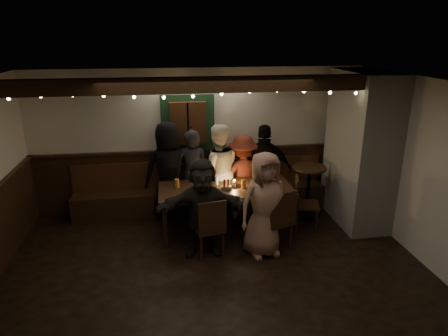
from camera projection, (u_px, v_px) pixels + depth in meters
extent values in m
cube|color=black|center=(218.00, 281.00, 5.40)|extent=(6.00, 5.00, 0.01)
cube|color=black|center=(216.00, 85.00, 4.55)|extent=(6.00, 5.00, 0.01)
cube|color=silver|center=(199.00, 140.00, 7.32)|extent=(6.00, 0.01, 2.60)
cube|color=silver|center=(437.00, 179.00, 5.40)|extent=(0.01, 5.00, 2.60)
cube|color=black|center=(200.00, 179.00, 7.53)|extent=(6.00, 0.05, 1.10)
cube|color=gray|center=(360.00, 149.00, 6.75)|extent=(0.70, 1.40, 2.60)
cube|color=black|center=(202.00, 200.00, 7.40)|extent=(4.60, 0.45, 0.45)
cube|color=#3D220F|center=(200.00, 173.00, 7.42)|extent=(4.60, 0.06, 0.50)
cube|color=#1A3C23|center=(188.00, 123.00, 7.12)|extent=(0.95, 0.04, 1.00)
cube|color=#3D220F|center=(188.00, 123.00, 7.06)|extent=(0.64, 0.12, 0.76)
cube|color=black|center=(207.00, 85.00, 5.53)|extent=(6.00, 0.16, 0.22)
sphere|color=#FFE599|center=(9.00, 99.00, 5.18)|extent=(0.04, 0.04, 0.04)
sphere|color=#FFE599|center=(41.00, 96.00, 5.23)|extent=(0.04, 0.04, 0.04)
sphere|color=#FFE599|center=(72.00, 95.00, 5.29)|extent=(0.04, 0.04, 0.04)
sphere|color=#FFE599|center=(104.00, 96.00, 5.35)|extent=(0.04, 0.04, 0.04)
sphere|color=#FFE599|center=(134.00, 97.00, 5.41)|extent=(0.04, 0.04, 0.04)
sphere|color=#FFE599|center=(164.00, 98.00, 5.47)|extent=(0.04, 0.04, 0.04)
sphere|color=#FFE599|center=(193.00, 96.00, 5.53)|extent=(0.04, 0.04, 0.04)
sphere|color=#FFE599|center=(222.00, 94.00, 5.58)|extent=(0.04, 0.04, 0.04)
sphere|color=#FFE599|center=(250.00, 92.00, 5.63)|extent=(0.04, 0.04, 0.04)
sphere|color=#FFE599|center=(277.00, 91.00, 5.68)|extent=(0.04, 0.04, 0.04)
sphere|color=#FFE599|center=(304.00, 91.00, 5.74)|extent=(0.04, 0.04, 0.04)
sphere|color=#FFE599|center=(330.00, 93.00, 5.81)|extent=(0.04, 0.04, 0.04)
sphere|color=#FFE599|center=(356.00, 93.00, 5.87)|extent=(0.04, 0.04, 0.04)
sphere|color=#FFE599|center=(381.00, 92.00, 5.92)|extent=(0.04, 0.04, 0.04)
cube|color=black|center=(226.00, 190.00, 6.51)|extent=(2.17, 0.93, 0.06)
cylinder|color=black|center=(165.00, 226.00, 6.14)|extent=(0.07, 0.07, 0.71)
cylinder|color=black|center=(165.00, 205.00, 6.85)|extent=(0.07, 0.07, 0.71)
cylinder|color=black|center=(291.00, 217.00, 6.42)|extent=(0.07, 0.07, 0.71)
cylinder|color=black|center=(278.00, 199.00, 7.14)|extent=(0.07, 0.07, 0.71)
cylinder|color=#BF7226|center=(177.00, 183.00, 6.49)|extent=(0.07, 0.07, 0.14)
cylinder|color=#BF7226|center=(205.00, 190.00, 6.20)|extent=(0.07, 0.07, 0.14)
cylinder|color=silver|center=(216.00, 180.00, 6.62)|extent=(0.07, 0.07, 0.14)
cylinder|color=#BF7226|center=(244.00, 184.00, 6.47)|extent=(0.07, 0.07, 0.14)
cylinder|color=silver|center=(260.00, 176.00, 6.81)|extent=(0.07, 0.07, 0.14)
cylinder|color=#BF7226|center=(277.00, 185.00, 6.43)|extent=(0.07, 0.07, 0.14)
cylinder|color=white|center=(199.00, 196.00, 6.14)|extent=(0.27, 0.27, 0.02)
cube|color=#B2B2B7|center=(226.00, 187.00, 6.44)|extent=(0.17, 0.10, 0.05)
cylinder|color=#990C0C|center=(224.00, 184.00, 6.42)|extent=(0.04, 0.04, 0.17)
cylinder|color=gold|center=(228.00, 184.00, 6.43)|extent=(0.04, 0.04, 0.17)
cylinder|color=silver|center=(234.00, 184.00, 6.56)|extent=(0.05, 0.05, 0.08)
sphere|color=#FFB24C|center=(234.00, 180.00, 6.54)|extent=(0.03, 0.03, 0.03)
cube|color=black|center=(209.00, 228.00, 5.92)|extent=(0.49, 0.49, 0.04)
cube|color=black|center=(212.00, 217.00, 5.67)|extent=(0.42, 0.12, 0.48)
cylinder|color=black|center=(216.00, 234.00, 6.19)|extent=(0.04, 0.04, 0.41)
cylinder|color=black|center=(223.00, 245.00, 5.89)|extent=(0.04, 0.04, 0.41)
cylinder|color=black|center=(195.00, 238.00, 6.09)|extent=(0.04, 0.04, 0.41)
cylinder|color=black|center=(201.00, 249.00, 5.79)|extent=(0.04, 0.04, 0.41)
cube|color=black|center=(274.00, 221.00, 6.07)|extent=(0.57, 0.57, 0.04)
cube|color=black|center=(283.00, 209.00, 5.81)|extent=(0.44, 0.19, 0.51)
cylinder|color=black|center=(277.00, 228.00, 6.38)|extent=(0.04, 0.04, 0.44)
cylinder|color=black|center=(291.00, 237.00, 6.07)|extent=(0.04, 0.04, 0.44)
cylinder|color=black|center=(258.00, 233.00, 6.21)|extent=(0.04, 0.04, 0.44)
cylinder|color=black|center=(271.00, 243.00, 5.91)|extent=(0.04, 0.04, 0.44)
cube|color=black|center=(306.00, 205.00, 6.74)|extent=(0.50, 0.50, 0.04)
cube|color=black|center=(296.00, 191.00, 6.68)|extent=(0.14, 0.40, 0.46)
cylinder|color=black|center=(316.00, 221.00, 6.64)|extent=(0.03, 0.03, 0.40)
cylinder|color=black|center=(296.00, 220.00, 6.67)|extent=(0.03, 0.03, 0.40)
cylinder|color=black|center=(314.00, 213.00, 6.95)|extent=(0.03, 0.03, 0.40)
cylinder|color=black|center=(295.00, 212.00, 6.98)|extent=(0.03, 0.03, 0.40)
cylinder|color=black|center=(306.00, 215.00, 7.30)|extent=(0.48, 0.48, 0.03)
cylinder|color=black|center=(308.00, 192.00, 7.16)|extent=(0.06, 0.06, 0.92)
cylinder|color=black|center=(310.00, 168.00, 7.01)|extent=(0.59, 0.59, 0.04)
imported|color=black|center=(169.00, 171.00, 6.98)|extent=(0.95, 0.71, 1.75)
imported|color=black|center=(192.00, 175.00, 7.01)|extent=(0.64, 0.47, 1.62)
imported|color=beige|center=(218.00, 171.00, 7.06)|extent=(0.83, 0.64, 1.70)
imported|color=maroon|center=(243.00, 175.00, 7.17)|extent=(1.03, 0.69, 1.48)
imported|color=black|center=(264.00, 170.00, 7.19)|extent=(1.03, 0.58, 1.66)
imported|color=black|center=(203.00, 208.00, 5.83)|extent=(1.40, 0.51, 1.49)
imported|color=#A4765F|center=(264.00, 205.00, 5.81)|extent=(0.88, 0.68, 1.60)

